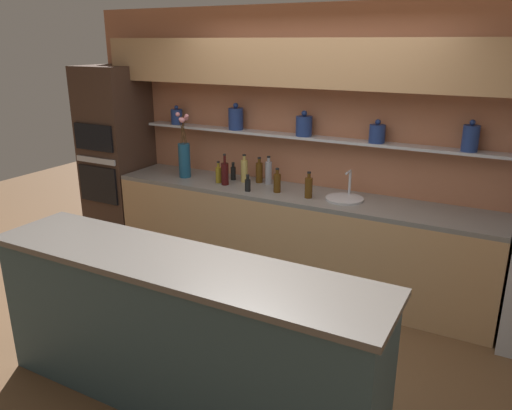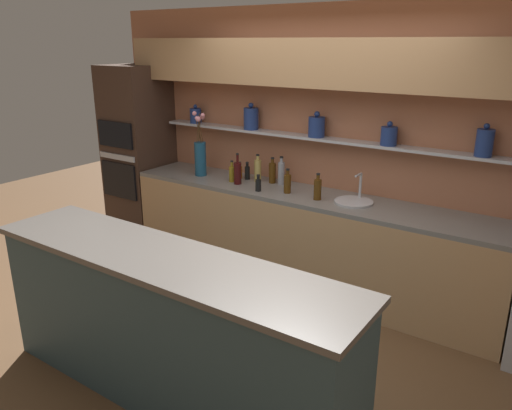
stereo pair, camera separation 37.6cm
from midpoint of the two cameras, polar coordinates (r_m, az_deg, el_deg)
The scene contains 17 objects.
ground_plane at distance 4.05m, azimuth -5.00°, elevation -15.93°, with size 12.00×12.00×0.00m, color brown.
back_wall_unit at distance 4.76m, azimuth 4.72°, elevation 9.44°, with size 5.20×0.44×2.60m.
back_counter_unit at distance 4.83m, azimuth 1.95°, elevation -3.80°, with size 3.72×0.62×0.92m.
island_counter at distance 3.32m, azimuth -12.02°, elevation -14.26°, with size 2.65×0.61×1.02m.
oven_tower at distance 5.93m, azimuth -17.39°, elevation 5.12°, with size 0.62×0.64×2.02m.
flower_vase at distance 5.24m, azimuth -10.25°, elevation 5.45°, with size 0.15×0.14×0.67m.
sink_fixture at distance 4.49m, azimuth 7.78°, elevation 0.82°, with size 0.34×0.34×0.25m.
bottle_spirit_0 at distance 4.98m, azimuth -1.79°, elevation 3.75°, with size 0.07×0.07×0.26m.
bottle_oil_1 at distance 5.01m, azimuth -6.46°, elevation 3.48°, with size 0.06×0.06×0.22m.
bottle_spirit_2 at distance 5.01m, azimuth -3.50°, elevation 3.94°, with size 0.07×0.07×0.28m.
bottle_sauce_3 at distance 4.70m, azimuth -3.25°, elevation 2.32°, with size 0.06×0.06×0.16m.
bottle_spirit_4 at distance 4.92m, azimuth -0.75°, elevation 3.74°, with size 0.07×0.07×0.28m.
bottle_spirit_5 at distance 4.65m, azimuth 0.12°, elevation 2.57°, with size 0.07×0.07×0.23m.
bottle_sauce_6 at distance 5.10m, azimuth -4.74°, elevation 3.69°, with size 0.05×0.05×0.18m.
bottle_sauce_7 at distance 5.14m, azimuth -5.64°, elevation 3.74°, with size 0.05×0.05×0.17m.
bottle_wine_8 at distance 4.92m, azimuth -5.77°, elevation 3.59°, with size 0.07×0.07×0.31m.
bottle_spirit_9 at distance 4.49m, azimuth 3.66°, elevation 2.01°, with size 0.07×0.07×0.24m.
Camera 1 is at (1.73, -2.87, 2.27)m, focal length 35.00 mm.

